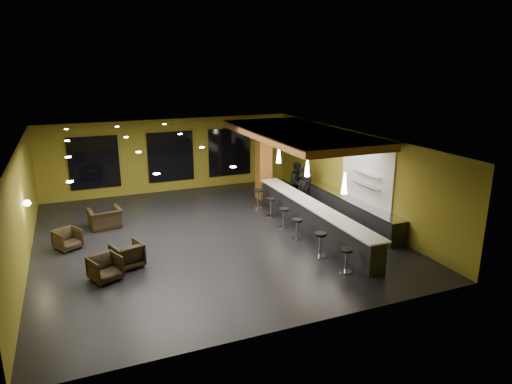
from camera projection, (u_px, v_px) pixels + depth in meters
name	position (u px, v px, depth m)	size (l,w,h in m)	color
floor	(211.00, 237.00, 16.69)	(12.00, 13.00, 0.10)	black
ceiling	(208.00, 139.00, 15.69)	(12.00, 13.00, 0.10)	black
wall_back	(170.00, 155.00, 22.01)	(12.00, 0.10, 3.50)	olive
wall_front	(292.00, 262.00, 10.37)	(12.00, 0.10, 3.50)	olive
wall_left	(20.00, 210.00, 13.98)	(0.10, 13.00, 3.50)	olive
wall_right	(353.00, 174.00, 18.40)	(0.10, 13.00, 3.50)	olive
wood_soffit	(298.00, 134.00, 18.09)	(3.60, 8.00, 0.28)	brown
window_left	(94.00, 163.00, 20.65)	(2.20, 0.06, 2.40)	black
window_center	(171.00, 157.00, 21.93)	(2.20, 0.06, 2.40)	black
window_right	(230.00, 152.00, 23.02)	(2.20, 0.06, 2.40)	black
tile_backsplash	(367.00, 174.00, 17.41)	(0.06, 3.20, 2.40)	white
bar_counter	(312.00, 218.00, 16.98)	(0.60, 8.00, 1.00)	black
bar_top	(313.00, 205.00, 16.84)	(0.78, 8.10, 0.05)	white
prep_counter	(350.00, 210.00, 18.18)	(0.70, 6.00, 0.86)	black
prep_top	(351.00, 199.00, 18.05)	(0.72, 6.00, 0.03)	silver
wall_shelf_lower	(366.00, 185.00, 17.29)	(0.30, 1.50, 0.03)	silver
wall_shelf_upper	(367.00, 174.00, 17.17)	(0.30, 1.50, 0.03)	silver
column	(264.00, 161.00, 20.72)	(0.60, 0.60, 3.50)	#9C5C23
wall_sconce	(27.00, 203.00, 14.48)	(0.22, 0.22, 0.22)	#FFE5B2
pendant_0	(344.00, 183.00, 14.69)	(0.20, 0.20, 0.70)	white
pendant_1	(307.00, 167.00, 16.91)	(0.20, 0.20, 0.70)	white
pendant_2	(279.00, 155.00, 19.13)	(0.20, 0.20, 0.70)	white
staff_a	(303.00, 191.00, 19.60)	(0.56, 0.37, 1.54)	black
staff_b	(298.00, 182.00, 20.47)	(0.88, 0.68, 1.80)	black
staff_c	(305.00, 184.00, 20.40)	(0.80, 0.52, 1.64)	black
armchair_a	(105.00, 268.00, 13.20)	(0.80, 0.82, 0.75)	black
armchair_b	(127.00, 255.00, 14.04)	(0.84, 0.87, 0.79)	black
armchair_c	(68.00, 239.00, 15.37)	(0.76, 0.78, 0.71)	black
armchair_d	(105.00, 218.00, 17.34)	(1.16, 1.02, 0.76)	black
bar_stool_0	(346.00, 257.00, 13.67)	(0.38, 0.38, 0.75)	silver
bar_stool_1	(320.00, 242.00, 14.72)	(0.42, 0.42, 0.83)	silver
bar_stool_2	(297.00, 226.00, 16.18)	(0.39, 0.39, 0.76)	silver
bar_stool_3	(284.00, 215.00, 17.30)	(0.39, 0.39, 0.78)	silver
bar_stool_4	(271.00, 205.00, 18.58)	(0.39, 0.39, 0.78)	silver
bar_stool_5	(258.00, 196.00, 19.57)	(0.43, 0.43, 0.85)	silver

